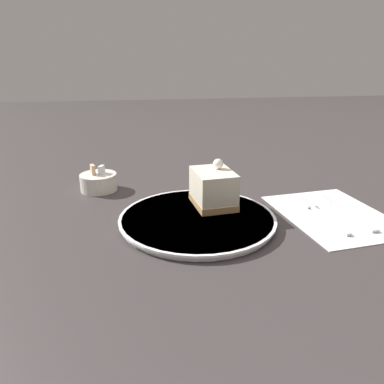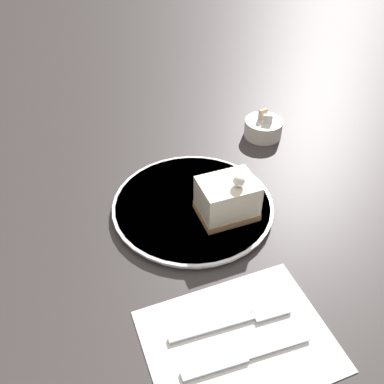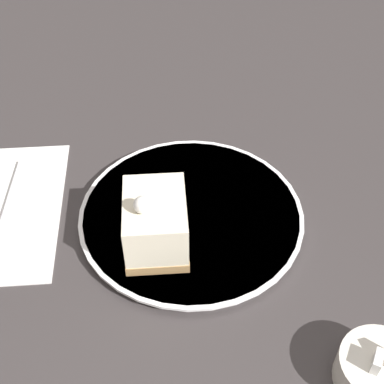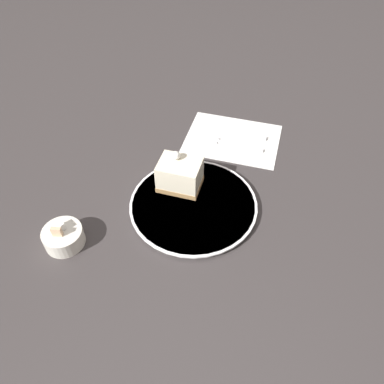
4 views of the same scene
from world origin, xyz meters
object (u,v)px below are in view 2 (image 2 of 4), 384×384
cake_slice (227,199)px  fork (241,319)px  plate (193,206)px  sugar_bowl (263,128)px  knife (235,360)px

cake_slice → fork: 0.21m
plate → fork: 0.24m
sugar_bowl → fork: bearing=-25.3°
plate → fork: (0.24, 0.01, -0.00)m
plate → fork: plate is taller
plate → knife: bearing=-4.1°
plate → cake_slice: 0.08m
plate → knife: plate is taller
plate → cake_slice: size_ratio=2.77×
knife → fork: bearing=150.2°
fork → sugar_bowl: (-0.43, 0.20, 0.01)m
cake_slice → sugar_bowl: size_ratio=1.26×
plate → sugar_bowl: bearing=132.3°
knife → sugar_bowl: 0.54m
fork → knife: same height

